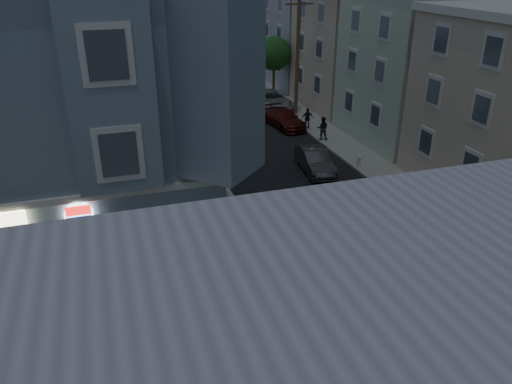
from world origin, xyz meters
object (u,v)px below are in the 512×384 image
pedestrian_a (323,128)px  parked_car_a (374,209)px  street_tree_near (274,54)px  parked_car_d (271,100)px  traffic_signal (194,174)px  utility_pole (298,55)px  fire_hydrant (359,161)px  street_tree_far (248,41)px  parked_car_b (315,160)px  parked_car_c (284,119)px  running_child (467,323)px  pedestrian_b (308,118)px

pedestrian_a → parked_car_a: pedestrian_a is taller
street_tree_near → parked_car_d: bearing=-112.6°
traffic_signal → parked_car_d: bearing=74.3°
utility_pole → fire_hydrant: utility_pole is taller
street_tree_far → fire_hydrant: street_tree_far is taller
parked_car_b → parked_car_c: parked_car_b is taller
traffic_signal → fire_hydrant: traffic_signal is taller
utility_pole → pedestrian_a: 7.76m
parked_car_d → traffic_signal: 24.30m
utility_pole → street_tree_far: utility_pole is taller
traffic_signal → street_tree_near: bearing=74.8°
street_tree_far → parked_car_d: size_ratio=0.97×
pedestrian_a → street_tree_near: bearing=-69.6°
street_tree_near → pedestrian_a: size_ratio=3.25×
utility_pole → parked_car_b: 12.72m
street_tree_far → parked_car_c: street_tree_far is taller
running_child → pedestrian_b: 22.82m
running_child → pedestrian_a: (3.86, 19.85, 0.26)m
utility_pole → pedestrian_b: bearing=-99.8°
parked_car_d → traffic_signal: bearing=-120.5°
street_tree_far → parked_car_d: (-1.50, -11.60, -3.18)m
pedestrian_a → parked_car_b: pedestrian_a is taller
parked_car_c → street_tree_far: bearing=75.6°
street_tree_far → parked_car_d: street_tree_far is taller
parked_car_b → running_child: bearing=-87.6°
pedestrian_a → parked_car_c: (-1.34, 3.91, -0.30)m
pedestrian_a → fire_hydrant: pedestrian_a is taller
utility_pole → parked_car_a: 18.98m
street_tree_far → running_child: bearing=-96.7°
pedestrian_a → parked_car_c: bearing=-46.7°
fire_hydrant → street_tree_near: bearing=87.1°
parked_car_d → fire_hydrant: bearing=-91.6°
utility_pole → pedestrian_b: utility_pole is taller
street_tree_near → street_tree_far: 8.00m
pedestrian_b → running_child: bearing=89.1°
traffic_signal → pedestrian_b: bearing=63.8°
street_tree_far → street_tree_near: bearing=-90.0°
running_child → traffic_signal: traffic_signal is taller
traffic_signal → parked_car_b: bearing=52.1°
street_tree_far → pedestrian_b: street_tree_far is taller
parked_car_a → running_child: bearing=-106.1°
street_tree_near → pedestrian_a: 13.08m
parked_car_d → fire_hydrant: parked_car_d is taller
utility_pole → street_tree_far: 14.03m
pedestrian_a → pedestrian_b: (0.00, 2.64, -0.05)m
parked_car_a → traffic_signal: size_ratio=0.68×
traffic_signal → utility_pole: bearing=68.6°
pedestrian_b → fire_hydrant: pedestrian_b is taller
pedestrian_b → parked_car_d: 6.50m
pedestrian_a → parked_car_d: pedestrian_a is taller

